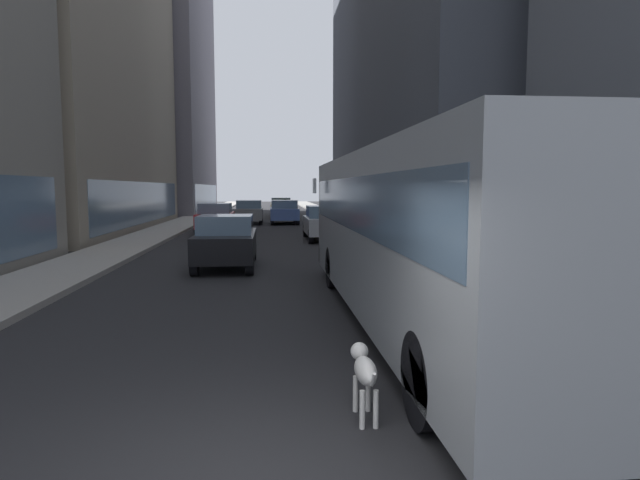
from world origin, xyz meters
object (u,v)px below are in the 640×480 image
car_blue_hatchback (284,212)px  car_grey_wagon (249,212)px  transit_bus (421,225)px  dalmatian_dog (364,370)px  car_yellow_taxi (281,207)px  car_silver_sedan (326,223)px  car_red_coupe (216,218)px  car_black_suv (226,241)px

car_blue_hatchback → car_grey_wagon: size_ratio=1.14×
transit_bus → dalmatian_dog: transit_bus is taller
car_yellow_taxi → car_silver_sedan: size_ratio=1.08×
car_red_coupe → car_black_suv: same height
car_silver_sedan → dalmatian_dog: 19.52m
car_red_coupe → car_blue_hatchback: (4.00, 7.08, 0.00)m
car_black_suv → car_yellow_taxi: bearing=85.4°
car_blue_hatchback → car_red_coupe: bearing=-119.5°
car_blue_hatchback → transit_bus: bearing=-86.7°
car_yellow_taxi → car_red_coupe: bearing=-103.4°
car_blue_hatchback → car_yellow_taxi: bearing=90.0°
transit_bus → dalmatian_dog: (-1.71, -3.84, -1.26)m
car_yellow_taxi → car_grey_wagon: (-2.40, -9.64, -0.00)m
car_yellow_taxi → car_silver_sedan: 21.75m
transit_bus → car_red_coupe: (-5.60, 20.51, -0.95)m
car_yellow_taxi → car_black_suv: (-2.40, -30.08, -0.00)m
car_silver_sedan → car_blue_hatchback: bearing=97.6°
car_yellow_taxi → car_silver_sedan: (1.60, -21.69, 0.00)m
transit_bus → car_red_coupe: bearing=105.3°
car_grey_wagon → dalmatian_dog: size_ratio=4.08×
car_red_coupe → car_blue_hatchback: same height
car_silver_sedan → car_yellow_taxi: bearing=94.2°
car_blue_hatchback → dalmatian_dog: 31.43m
car_red_coupe → car_blue_hatchback: bearing=60.5°
transit_bus → car_yellow_taxi: (-1.60, 37.29, -0.95)m
car_yellow_taxi → dalmatian_dog: size_ratio=4.69×
car_red_coupe → car_black_suv: (1.60, -13.30, -0.00)m
car_red_coupe → car_blue_hatchback: size_ratio=0.98×
transit_bus → car_blue_hatchback: bearing=93.3°
car_blue_hatchback → car_grey_wagon: same height
car_silver_sedan → car_black_suv: size_ratio=1.02×
car_blue_hatchback → car_black_suv: size_ratio=1.10×
dalmatian_dog → car_black_suv: bearing=101.7°
dalmatian_dog → car_yellow_taxi: bearing=89.8°
car_grey_wagon → dalmatian_dog: bearing=-85.8°
car_black_suv → transit_bus: bearing=-61.0°
transit_bus → car_silver_sedan: 15.63m
transit_bus → car_blue_hatchback: (-1.60, 27.59, -0.95)m
car_grey_wagon → dalmatian_dog: car_grey_wagon is taller
transit_bus → car_silver_sedan: size_ratio=2.76×
car_red_coupe → transit_bus: bearing=-74.7°
car_silver_sedan → dalmatian_dog: size_ratio=4.35×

